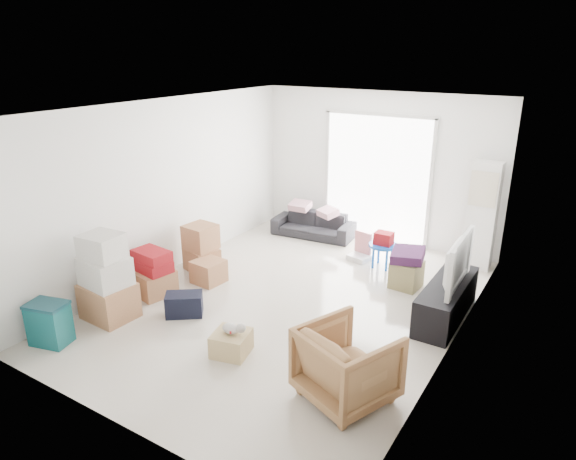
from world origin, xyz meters
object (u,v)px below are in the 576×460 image
Objects in this scene: ac_tower at (482,216)px; kids_table at (383,243)px; television at (449,278)px; storage_bins at (49,323)px; tv_console at (446,301)px; sofa at (313,221)px; wood_crate at (231,343)px; armchair at (347,361)px; ottoman at (406,274)px.

ac_tower is 1.60m from kids_table.
storage_bins is at bearing 127.51° from television.
tv_console is 0.98× the size of sofa.
tv_console reaches higher than wood_crate.
kids_table is 3.35m from wood_crate.
armchair reaches higher than storage_bins.
kids_table is at bearing 140.15° from tv_console.
ottoman is (-0.36, 2.80, -0.23)m from armchair.
armchair reaches higher than television.
armchair is (-0.35, -4.13, -0.44)m from ac_tower.
ottoman is 0.68× the size of kids_table.
tv_console is at bearing -0.00° from television.
wood_crate is (2.00, 0.98, -0.14)m from storage_bins.
sofa is 4.13m from wood_crate.
wood_crate is at bearing -99.58° from kids_table.
television is at bearing -36.69° from sofa.
ottoman is at bearing -33.61° from sofa.
sofa is at bearing 157.89° from kids_table.
storage_bins is at bearing -120.92° from kids_table.
wood_crate is at bearing -80.13° from sofa.
ottoman is (-0.76, 0.62, -0.05)m from tv_console.
ac_tower is 4.29× the size of wood_crate.
sofa is at bearing -177.11° from ac_tower.
sofa reaches higher than wood_crate.
storage_bins is (-3.85, -5.10, -0.60)m from ac_tower.
ottoman is 1.00× the size of wood_crate.
ottoman is at bearing -118.13° from ac_tower.
television reaches higher than kids_table.
television is (0.00, 0.00, 0.33)m from tv_console.
storage_bins is 0.90× the size of kids_table.
ac_tower reaches higher than sofa.
tv_console is 2.89m from wood_crate.
ottoman is (-0.71, -1.34, -0.67)m from ac_tower.
ottoman is at bearing 49.76° from television.
kids_table reaches higher than ottoman.
television is at bearing -78.35° from armchair.
ac_tower is 2.02× the size of armchair.
kids_table is at bearing 138.89° from ottoman.
ottoman is (2.25, -1.19, -0.10)m from sofa.
tv_console is 3.69× the size of ottoman.
storage_bins is (-3.50, -0.96, -0.16)m from armchair.
tv_console is at bearing -39.85° from kids_table.
tv_console is 5.01m from storage_bins.
sofa is 3.76× the size of wood_crate.
wood_crate is (-1.85, -4.12, -0.74)m from ac_tower.
television is at bearing -39.85° from kids_table.
sofa is at bearing -34.66° from armchair.
sofa is at bearing 57.77° from television.
armchair reaches higher than ottoman.
ac_tower is at bearing 61.87° from ottoman.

